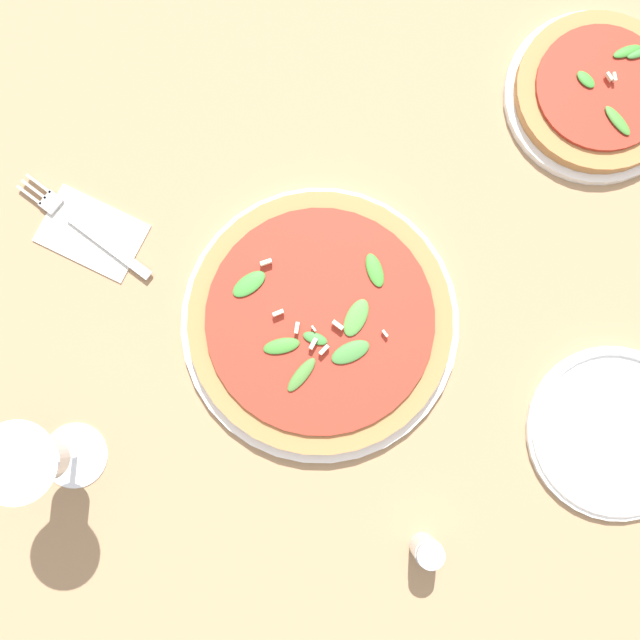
{
  "coord_description": "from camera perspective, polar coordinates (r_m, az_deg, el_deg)",
  "views": [
    {
      "loc": [
        -0.04,
        0.14,
        0.89
      ],
      "look_at": [
        0.02,
        0.03,
        0.03
      ],
      "focal_mm": 42.0,
      "sensor_mm": 36.0,
      "label": 1
    }
  ],
  "objects": [
    {
      "name": "shaker_pepper",
      "position": [
        0.88,
        8.14,
        -17.02
      ],
      "size": [
        0.03,
        0.03,
        0.07
      ],
      "color": "silver",
      "rests_on": "ground_plane"
    },
    {
      "name": "pizza_arugula_main",
      "position": [
        0.89,
        -0.0,
        -0.12
      ],
      "size": [
        0.33,
        0.33,
        0.05
      ],
      "color": "white",
      "rests_on": "ground_plane"
    },
    {
      "name": "side_plate_white",
      "position": [
        0.95,
        21.49,
        -7.97
      ],
      "size": [
        0.2,
        0.2,
        0.02
      ],
      "color": "white",
      "rests_on": "ground_plane"
    },
    {
      "name": "wine_glass",
      "position": [
        0.82,
        -20.78,
        -9.96
      ],
      "size": [
        0.08,
        0.08,
        0.18
      ],
      "color": "white",
      "rests_on": "ground_plane"
    },
    {
      "name": "pizza_personal_side",
      "position": [
        1.03,
        20.39,
        15.89
      ],
      "size": [
        0.23,
        0.23,
        0.05
      ],
      "color": "white",
      "rests_on": "ground_plane"
    },
    {
      "name": "napkin",
      "position": [
        0.96,
        -17.01,
        6.36
      ],
      "size": [
        0.13,
        0.09,
        0.01
      ],
      "rotation": [
        0.0,
        0.0,
        0.06
      ],
      "color": "silver",
      "rests_on": "ground_plane"
    },
    {
      "name": "fork",
      "position": [
        0.96,
        -17.43,
        6.68
      ],
      "size": [
        0.2,
        0.04,
        0.0
      ],
      "rotation": [
        0.0,
        0.0,
        -0.13
      ],
      "color": "silver",
      "rests_on": "ground_plane"
    },
    {
      "name": "ground_plane",
      "position": [
        0.91,
        2.19,
        0.83
      ],
      "size": [
        6.0,
        6.0,
        0.0
      ],
      "primitive_type": "plane",
      "color": "#9E7A56"
    }
  ]
}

